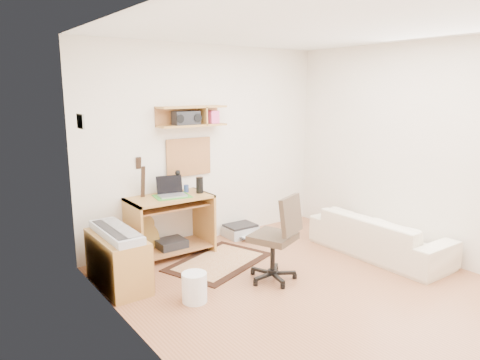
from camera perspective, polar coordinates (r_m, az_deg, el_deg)
floor at (r=4.81m, az=9.08°, el=-13.69°), size 3.60×4.00×0.01m
ceiling at (r=4.39m, az=10.22°, el=18.85°), size 3.60×4.00×0.01m
back_wall at (r=5.98m, az=-4.22°, el=4.49°), size 3.60×0.01×2.60m
left_wall at (r=3.39m, az=-12.33°, el=-1.24°), size 0.01×4.00×2.60m
right_wall at (r=5.83m, az=22.20°, el=3.48°), size 0.01×4.00×2.60m
wall_shelf at (r=5.68m, az=-6.18°, el=8.13°), size 0.90×0.25×0.26m
cork_board at (r=5.82m, az=-6.58°, el=2.96°), size 0.64×0.03×0.49m
wall_photo at (r=4.74m, az=-19.75°, el=7.08°), size 0.02×0.20×0.15m
desk at (r=5.59m, az=-8.91°, el=-5.85°), size 1.00×0.55×0.75m
laptop at (r=5.46m, az=-8.70°, el=-0.85°), size 0.37×0.37×0.25m
speaker at (r=5.61m, az=-5.19°, el=-0.66°), size 0.09×0.09×0.20m
desk_lamp at (r=5.67m, az=-7.75°, el=-0.11°), size 0.10×0.10×0.29m
pencil_cup at (r=5.70m, az=-6.90°, el=-1.08°), size 0.06×0.06×0.09m
boombox at (r=5.63m, az=-6.93°, el=7.88°), size 0.34×0.15×0.17m
rug at (r=5.42m, az=-2.76°, el=-10.41°), size 1.41×1.17×0.02m
task_chair at (r=4.80m, az=4.24°, el=-7.32°), size 0.64×0.64×0.97m
cabinet at (r=4.90m, az=-15.40°, el=-9.94°), size 0.40×0.90×0.55m
music_keyboard at (r=4.79m, az=-15.60°, el=-6.45°), size 0.28×0.89×0.08m
guitar at (r=5.53m, az=-12.09°, el=-3.53°), size 0.35×0.23×1.24m
waste_basket at (r=4.47m, az=-5.85°, el=-13.52°), size 0.30×0.30×0.29m
printer at (r=6.29m, az=0.05°, el=-6.46°), size 0.44×0.34×0.16m
sofa at (r=5.80m, az=17.45°, el=-5.93°), size 0.51×1.75×0.69m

